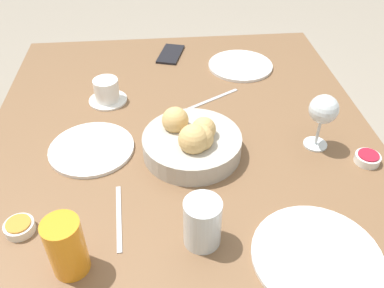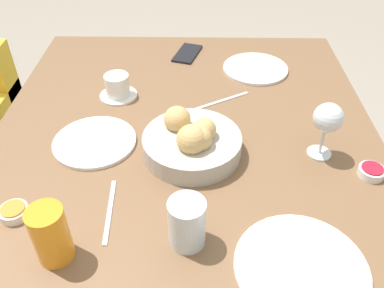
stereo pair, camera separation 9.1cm
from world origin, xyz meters
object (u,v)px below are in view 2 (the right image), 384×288
at_px(bread_basket, 192,141).
at_px(knife_silver, 222,101).
at_px(plate_near_left, 301,268).
at_px(cell_phone, 187,53).
at_px(water_tumbler, 187,223).
at_px(jam_bowl_honey, 14,212).
at_px(plate_near_right, 255,69).
at_px(plate_far_center, 95,142).
at_px(juice_glass, 51,235).
at_px(wine_glass, 328,120).
at_px(jam_bowl_berry, 371,171).
at_px(coffee_cup, 118,87).
at_px(fork_silver, 110,211).

relative_size(bread_basket, knife_silver, 1.51).
xyz_separation_m(plate_near_left, cell_phone, (0.92, 0.25, -0.00)).
xyz_separation_m(water_tumbler, jam_bowl_honey, (0.06, 0.39, -0.04)).
bearing_deg(plate_near_right, knife_silver, 148.23).
distance_m(plate_far_center, water_tumbler, 0.42).
distance_m(juice_glass, water_tumbler, 0.27).
height_order(plate_far_center, wine_glass, wine_glass).
bearing_deg(knife_silver, jam_bowl_berry, -132.77).
bearing_deg(plate_far_center, plate_near_right, -49.21).
relative_size(water_tumbler, coffee_cup, 0.95).
height_order(wine_glass, fork_silver, wine_glass).
relative_size(juice_glass, wine_glass, 0.84).
bearing_deg(juice_glass, water_tumbler, -81.04).
distance_m(plate_near_right, jam_bowl_honey, 0.91).
bearing_deg(cell_phone, jam_bowl_honey, 155.05).
relative_size(juice_glass, water_tumbler, 1.16).
xyz_separation_m(plate_near_right, wine_glass, (-0.45, -0.12, 0.11)).
xyz_separation_m(plate_near_left, fork_silver, (0.15, 0.41, -0.00)).
bearing_deg(water_tumbler, juice_glass, 98.96).
relative_size(juice_glass, cell_phone, 0.80).
xyz_separation_m(bread_basket, plate_near_right, (0.46, -0.22, -0.04)).
xyz_separation_m(fork_silver, cell_phone, (0.77, -0.16, 0.00)).
bearing_deg(knife_silver, plate_near_left, -167.77).
height_order(juice_glass, coffee_cup, juice_glass).
relative_size(jam_bowl_berry, knife_silver, 0.38).
bearing_deg(plate_near_left, cell_phone, 15.20).
height_order(bread_basket, juice_glass, juice_glass).
xyz_separation_m(bread_basket, plate_far_center, (0.04, 0.27, -0.04)).
bearing_deg(wine_glass, fork_silver, 111.84).
xyz_separation_m(bread_basket, cell_phone, (0.57, 0.03, -0.04)).
height_order(plate_near_left, water_tumbler, water_tumbler).
bearing_deg(coffee_cup, jam_bowl_berry, -117.16).
bearing_deg(fork_silver, bread_basket, -41.81).
relative_size(juice_glass, jam_bowl_berry, 2.03).
xyz_separation_m(bread_basket, knife_silver, (0.25, -0.09, -0.04)).
bearing_deg(water_tumbler, cell_phone, 1.47).
bearing_deg(fork_silver, knife_silver, -30.91).
bearing_deg(juice_glass, jam_bowl_honey, 50.37).
bearing_deg(plate_near_right, wine_glass, -164.85).
bearing_deg(water_tumbler, plate_near_right, -16.66).
relative_size(plate_near_left, knife_silver, 1.56).
bearing_deg(coffee_cup, jam_bowl_honey, 162.70).
xyz_separation_m(plate_far_center, juice_glass, (-0.36, 0.00, 0.06)).
xyz_separation_m(bread_basket, jam_bowl_berry, (-0.08, -0.45, -0.03)).
bearing_deg(fork_silver, jam_bowl_honey, 94.54).
bearing_deg(bread_basket, plate_near_right, -25.37).
relative_size(plate_near_right, coffee_cup, 1.91).
bearing_deg(plate_near_right, bread_basket, 154.63).
relative_size(plate_far_center, cell_phone, 1.37).
height_order(juice_glass, water_tumbler, juice_glass).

